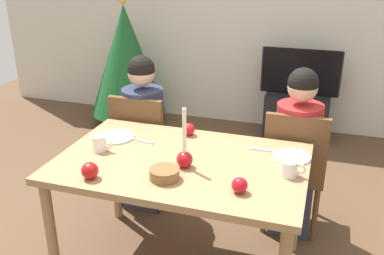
# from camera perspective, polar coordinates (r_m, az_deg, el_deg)

# --- Properties ---
(back_wall) EXTENTS (6.40, 0.10, 2.60)m
(back_wall) POSITION_cam_1_polar(r_m,az_deg,el_deg) (4.74, 9.21, 15.54)
(back_wall) COLOR beige
(back_wall) RESTS_ON ground
(dining_table) EXTENTS (1.40, 0.90, 0.75)m
(dining_table) POSITION_cam_1_polar(r_m,az_deg,el_deg) (2.48, -1.42, -6.04)
(dining_table) COLOR #99754C
(dining_table) RESTS_ON ground
(chair_left) EXTENTS (0.40, 0.40, 0.90)m
(chair_left) POSITION_cam_1_polar(r_m,az_deg,el_deg) (3.22, -6.54, -2.19)
(chair_left) COLOR brown
(chair_left) RESTS_ON ground
(chair_right) EXTENTS (0.40, 0.40, 0.90)m
(chair_right) POSITION_cam_1_polar(r_m,az_deg,el_deg) (2.98, 13.41, -4.85)
(chair_right) COLOR brown
(chair_right) RESTS_ON ground
(person_left_child) EXTENTS (0.30, 0.30, 1.17)m
(person_left_child) POSITION_cam_1_polar(r_m,az_deg,el_deg) (3.23, -6.35, -1.03)
(person_left_child) COLOR #33384C
(person_left_child) RESTS_ON ground
(person_right_child) EXTENTS (0.30, 0.30, 1.17)m
(person_right_child) POSITION_cam_1_polar(r_m,az_deg,el_deg) (2.98, 13.57, -3.59)
(person_right_child) COLOR #33384C
(person_right_child) RESTS_ON ground
(tv_stand) EXTENTS (0.64, 0.40, 0.48)m
(tv_stand) POSITION_cam_1_polar(r_m,az_deg,el_deg) (4.65, 13.64, 1.55)
(tv_stand) COLOR black
(tv_stand) RESTS_ON ground
(tv) EXTENTS (0.79, 0.05, 0.46)m
(tv) POSITION_cam_1_polar(r_m,az_deg,el_deg) (4.51, 14.18, 7.14)
(tv) COLOR black
(tv) RESTS_ON tv_stand
(christmas_tree) EXTENTS (0.83, 0.83, 1.41)m
(christmas_tree) POSITION_cam_1_polar(r_m,az_deg,el_deg) (4.82, -8.69, 8.83)
(christmas_tree) COLOR brown
(christmas_tree) RESTS_ON ground
(candle_centerpiece) EXTENTS (0.09, 0.09, 0.34)m
(candle_centerpiece) POSITION_cam_1_polar(r_m,az_deg,el_deg) (2.33, -0.99, -3.72)
(candle_centerpiece) COLOR red
(candle_centerpiece) RESTS_ON dining_table
(plate_left) EXTENTS (0.23, 0.23, 0.01)m
(plate_left) POSITION_cam_1_polar(r_m,az_deg,el_deg) (2.76, -10.06, -1.22)
(plate_left) COLOR silver
(plate_left) RESTS_ON dining_table
(plate_right) EXTENTS (0.21, 0.21, 0.01)m
(plate_right) POSITION_cam_1_polar(r_m,az_deg,el_deg) (2.53, 13.08, -3.78)
(plate_right) COLOR silver
(plate_right) RESTS_ON dining_table
(mug_left) EXTENTS (0.12, 0.08, 0.09)m
(mug_left) POSITION_cam_1_polar(r_m,az_deg,el_deg) (2.58, -12.10, -2.05)
(mug_left) COLOR white
(mug_left) RESTS_ON dining_table
(mug_right) EXTENTS (0.13, 0.09, 0.09)m
(mug_right) POSITION_cam_1_polar(r_m,az_deg,el_deg) (2.31, 12.79, -5.26)
(mug_right) COLOR white
(mug_right) RESTS_ON dining_table
(fork_left) EXTENTS (0.18, 0.04, 0.01)m
(fork_left) POSITION_cam_1_polar(r_m,az_deg,el_deg) (2.68, -6.77, -1.75)
(fork_left) COLOR silver
(fork_left) RESTS_ON dining_table
(fork_right) EXTENTS (0.18, 0.02, 0.01)m
(fork_right) POSITION_cam_1_polar(r_m,az_deg,el_deg) (2.58, 9.51, -2.97)
(fork_right) COLOR silver
(fork_right) RESTS_ON dining_table
(bowl_walnuts) EXTENTS (0.16, 0.16, 0.06)m
(bowl_walnuts) POSITION_cam_1_polar(r_m,az_deg,el_deg) (2.24, -3.67, -6.14)
(bowl_walnuts) COLOR brown
(bowl_walnuts) RESTS_ON dining_table
(apple_near_candle) EXTENTS (0.09, 0.09, 0.09)m
(apple_near_candle) POSITION_cam_1_polar(r_m,az_deg,el_deg) (2.29, -13.37, -5.58)
(apple_near_candle) COLOR #B61415
(apple_near_candle) RESTS_ON dining_table
(apple_by_left_plate) EXTENTS (0.08, 0.08, 0.08)m
(apple_by_left_plate) POSITION_cam_1_polar(r_m,az_deg,el_deg) (2.74, -0.44, -0.25)
(apple_by_left_plate) COLOR red
(apple_by_left_plate) RESTS_ON dining_table
(apple_by_right_mug) EXTENTS (0.08, 0.08, 0.08)m
(apple_by_right_mug) POSITION_cam_1_polar(r_m,az_deg,el_deg) (2.12, 6.32, -7.61)
(apple_by_right_mug) COLOR red
(apple_by_right_mug) RESTS_ON dining_table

